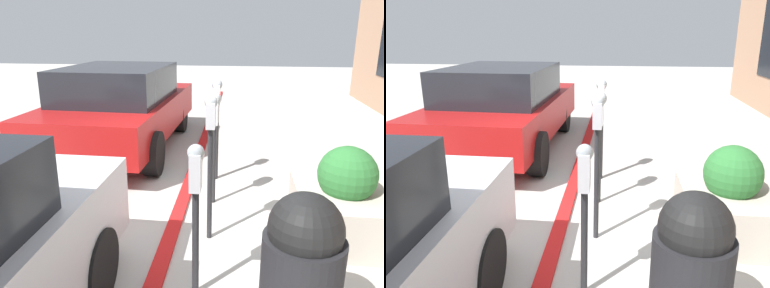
# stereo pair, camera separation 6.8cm
# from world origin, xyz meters

# --- Properties ---
(ground_plane) EXTENTS (40.00, 40.00, 0.00)m
(ground_plane) POSITION_xyz_m (0.00, 0.00, 0.00)
(ground_plane) COLOR #ADAAA3
(curb_strip) EXTENTS (19.00, 0.16, 0.04)m
(curb_strip) POSITION_xyz_m (0.00, 0.08, 0.02)
(curb_strip) COLOR red
(curb_strip) RESTS_ON ground_plane
(parking_meter_nearest) EXTENTS (0.16, 0.14, 1.34)m
(parking_meter_nearest) POSITION_xyz_m (-1.33, -0.30, 0.95)
(parking_meter_nearest) COLOR #232326
(parking_meter_nearest) RESTS_ON ground_plane
(parking_meter_second) EXTENTS (0.15, 0.13, 1.56)m
(parking_meter_second) POSITION_xyz_m (-0.42, -0.34, 1.10)
(parking_meter_second) COLOR #232326
(parking_meter_second) RESTS_ON ground_plane
(parking_meter_middle) EXTENTS (0.19, 0.17, 1.45)m
(parking_meter_middle) POSITION_xyz_m (0.46, -0.32, 1.10)
(parking_meter_middle) COLOR #232326
(parking_meter_middle) RESTS_ON ground_plane
(parking_meter_fourth) EXTENTS (0.18, 0.15, 1.50)m
(parking_meter_fourth) POSITION_xyz_m (1.29, -0.29, 1.01)
(parking_meter_fourth) COLOR #232326
(parking_meter_fourth) RESTS_ON ground_plane
(planter_box) EXTENTS (1.15, 1.00, 1.02)m
(planter_box) POSITION_xyz_m (-0.19, -1.76, 0.38)
(planter_box) COLOR #B2A899
(planter_box) RESTS_ON ground_plane
(parked_car_middle) EXTENTS (4.35, 2.10, 1.55)m
(parked_car_middle) POSITION_xyz_m (2.59, 1.57, 0.81)
(parked_car_middle) COLOR maroon
(parked_car_middle) RESTS_ON ground_plane
(trash_bin) EXTENTS (0.56, 0.56, 1.16)m
(trash_bin) POSITION_xyz_m (-1.75, -1.08, 0.58)
(trash_bin) COLOR black
(trash_bin) RESTS_ON ground_plane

